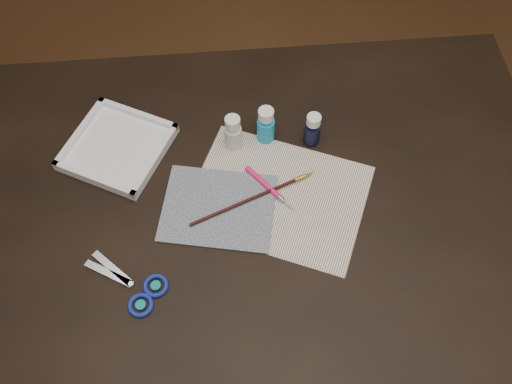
{
  "coord_description": "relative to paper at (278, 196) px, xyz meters",
  "views": [
    {
      "loc": [
        -0.05,
        -0.6,
        1.79
      ],
      "look_at": [
        0.0,
        0.0,
        0.8
      ],
      "focal_mm": 40.0,
      "sensor_mm": 36.0,
      "label": 1
    }
  ],
  "objects": [
    {
      "name": "palette_tray",
      "position": [
        -0.34,
        0.15,
        0.01
      ],
      "size": [
        0.28,
        0.28,
        0.02
      ],
      "primitive_type": "cube",
      "rotation": [
        0.0,
        0.0,
        -0.49
      ],
      "color": "white",
      "rests_on": "table"
    },
    {
      "name": "ground",
      "position": [
        -0.05,
        -0.02,
        -0.76
      ],
      "size": [
        3.5,
        3.5,
        0.02
      ],
      "primitive_type": "cube",
      "color": "#422614",
      "rests_on": "ground"
    },
    {
      "name": "paint_bottle_white",
      "position": [
        -0.09,
        0.14,
        0.05
      ],
      "size": [
        0.04,
        0.04,
        0.09
      ],
      "primitive_type": "cylinder",
      "rotation": [
        0.0,
        0.0,
        -0.1
      ],
      "color": "silver",
      "rests_on": "table"
    },
    {
      "name": "table",
      "position": [
        -0.05,
        -0.02,
        -0.38
      ],
      "size": [
        1.3,
        0.9,
        0.75
      ],
      "primitive_type": "cube",
      "color": "black",
      "rests_on": "ground"
    },
    {
      "name": "paintbrush",
      "position": [
        -0.05,
        -0.0,
        0.01
      ],
      "size": [
        0.28,
        0.12,
        0.01
      ],
      "primitive_type": null,
      "rotation": [
        0.0,
        0.0,
        0.37
      ],
      "color": "black",
      "rests_on": "canvas"
    },
    {
      "name": "craft_knife",
      "position": [
        -0.01,
        0.01,
        0.01
      ],
      "size": [
        0.1,
        0.13,
        0.01
      ],
      "primitive_type": null,
      "rotation": [
        0.0,
        0.0,
        -0.91
      ],
      "color": "#EF1D6A",
      "rests_on": "paper"
    },
    {
      "name": "paint_bottle_cyan",
      "position": [
        -0.01,
        0.16,
        0.05
      ],
      "size": [
        0.05,
        0.05,
        0.1
      ],
      "primitive_type": "cylinder",
      "rotation": [
        0.0,
        0.0,
        -0.36
      ],
      "color": "#169DCC",
      "rests_on": "table"
    },
    {
      "name": "paint_bottle_navy",
      "position": [
        0.09,
        0.14,
        0.04
      ],
      "size": [
        0.05,
        0.05,
        0.09
      ],
      "primitive_type": "cylinder",
      "rotation": [
        0.0,
        0.0,
        0.36
      ],
      "color": "black",
      "rests_on": "table"
    },
    {
      "name": "scissors",
      "position": [
        -0.32,
        -0.17,
        0.0
      ],
      "size": [
        0.21,
        0.18,
        0.01
      ],
      "primitive_type": null,
      "rotation": [
        0.0,
        0.0,
        2.61
      ],
      "color": "silver",
      "rests_on": "table"
    },
    {
      "name": "canvas",
      "position": [
        -0.13,
        -0.02,
        0.0
      ],
      "size": [
        0.27,
        0.23,
        0.0
      ],
      "primitive_type": "cube",
      "rotation": [
        0.0,
        0.0,
        -0.21
      ],
      "color": "black",
      "rests_on": "paper"
    },
    {
      "name": "paper",
      "position": [
        0.0,
        0.0,
        0.0
      ],
      "size": [
        0.44,
        0.4,
        0.0
      ],
      "primitive_type": "cube",
      "rotation": [
        0.0,
        0.0,
        -0.41
      ],
      "color": "white",
      "rests_on": "table"
    }
  ]
}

